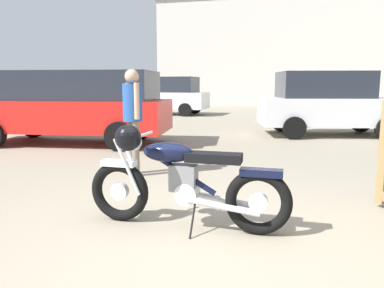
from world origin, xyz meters
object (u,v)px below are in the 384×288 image
Objects in this scene: white_estate_far at (328,103)px; pale_sedan_back at (75,105)px; vintage_motorcycle at (180,180)px; blue_hatchback_right at (168,95)px; bystander at (133,111)px; red_hatchback_near at (103,94)px.

pale_sedan_back is at bearing -165.69° from white_estate_far.
vintage_motorcycle is 0.52× the size of blue_hatchback_right.
pale_sedan_back reaches higher than bystander.
blue_hatchback_right is at bearing 62.11° from bystander.
white_estate_far reaches higher than pale_sedan_back.
white_estate_far is 0.86× the size of red_hatchback_near.
pale_sedan_back is 1.21× the size of blue_hatchback_right.
pale_sedan_back is 8.97m from blue_hatchback_right.
red_hatchback_near is (-6.80, 13.01, -0.08)m from bystander.
blue_hatchback_right is 0.83× the size of red_hatchback_near.
blue_hatchback_right is at bearing -70.91° from vintage_motorcycle.
red_hatchback_near reaches higher than vintage_motorcycle.
red_hatchback_near reaches higher than bystander.
blue_hatchback_right is at bearing 165.73° from red_hatchback_near.
blue_hatchback_right is (-4.05, 13.65, 0.43)m from vintage_motorcycle.
bystander is 0.41× the size of blue_hatchback_right.
bystander is (-1.26, 1.99, 0.53)m from vintage_motorcycle.
vintage_motorcycle is at bearing 122.59° from red_hatchback_near.
pale_sedan_back and red_hatchback_near have the same top height.
pale_sedan_back is (-3.80, 4.69, 0.45)m from vintage_motorcycle.
vintage_motorcycle is at bearing -99.02° from bystander.
white_estate_far is 12.84m from red_hatchback_near.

